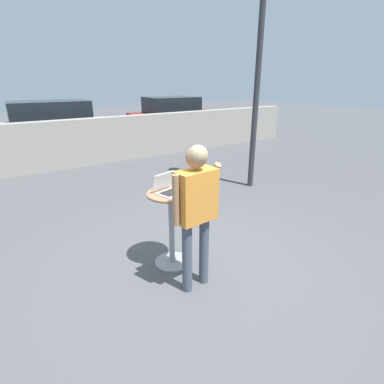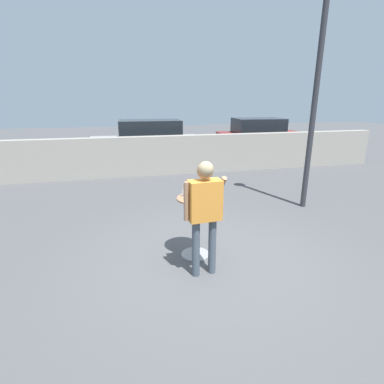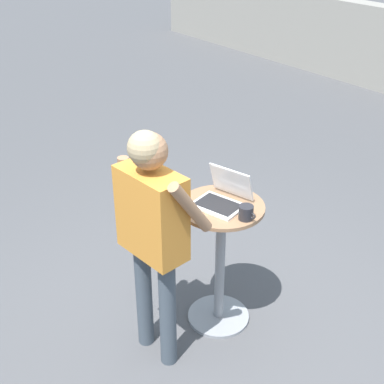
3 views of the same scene
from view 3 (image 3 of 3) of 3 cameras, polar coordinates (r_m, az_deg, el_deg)
ground_plane at (r=3.89m, az=1.43°, el=-16.21°), size 50.00×50.00×0.00m
cafe_table at (r=3.75m, az=3.03°, el=-6.78°), size 0.57×0.57×0.98m
laptop at (r=3.52m, az=3.32°, el=-0.52°), size 0.38×0.37×0.23m
coffee_mug at (r=3.37m, az=5.79°, el=-2.20°), size 0.13×0.09×0.09m
standing_person at (r=3.22m, az=-4.30°, el=-3.23°), size 0.59×0.39×1.65m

